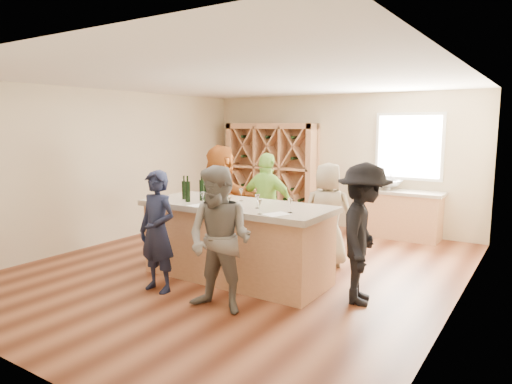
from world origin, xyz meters
The scene contains 36 objects.
floor centered at (0.00, 0.00, -0.05)m, with size 6.00×7.00×0.10m, color brown.
ceiling centered at (0.00, 0.00, 2.85)m, with size 6.00×7.00×0.10m, color white.
wall_back centered at (0.00, 3.55, 1.40)m, with size 6.00×0.10×2.80m, color #CAB792.
wall_front centered at (0.00, -3.55, 1.40)m, with size 6.00×0.10×2.80m, color #CAB792.
wall_left centered at (-3.05, 0.00, 1.40)m, with size 0.10×7.00×2.80m, color #CAB792.
wall_right centered at (3.05, 0.00, 1.40)m, with size 0.10×7.00×2.80m, color #CAB792.
window_frame centered at (1.50, 3.47, 1.75)m, with size 1.30×0.06×1.30m, color white.
window_pane centered at (1.50, 3.44, 1.75)m, with size 1.18×0.01×1.18m, color white.
wine_rack centered at (-1.50, 3.27, 1.10)m, with size 2.20×0.45×2.20m, color tan.
back_counter_base centered at (1.40, 3.20, 0.43)m, with size 1.60×0.58×0.86m, color tan.
back_counter_top centered at (1.40, 3.20, 0.89)m, with size 1.70×0.62×0.06m, color #AB9E8B.
sink centered at (1.20, 3.20, 1.01)m, with size 0.54×0.54×0.19m, color silver.
faucet centered at (1.20, 3.38, 1.07)m, with size 0.02×0.02×0.30m, color silver.
tasting_counter_base centered at (0.20, -0.46, 0.50)m, with size 2.60×1.00×1.00m, color tan.
tasting_counter_top centered at (0.20, -0.46, 1.04)m, with size 2.72×1.12×0.08m, color #AB9E8B.
wine_bottle_a centered at (-0.65, -0.58, 1.21)m, with size 0.07×0.07×0.27m, color black.
wine_bottle_b centered at (-0.45, -0.73, 1.23)m, with size 0.07×0.07×0.29m, color black.
wine_bottle_c centered at (-0.35, -0.53, 1.23)m, with size 0.07×0.07×0.30m, color black.
wine_bottle_d centered at (-0.16, -0.66, 1.23)m, with size 0.08×0.08×0.31m, color black.
wine_bottle_e centered at (-0.08, -0.63, 1.24)m, with size 0.08×0.08×0.32m, color black.
wine_glass_a centered at (-0.06, -0.87, 1.18)m, with size 0.07×0.07×0.19m, color white.
wine_glass_b centered at (0.45, -0.95, 1.16)m, with size 0.06×0.06×0.16m, color white.
wine_glass_c centered at (0.90, -0.95, 1.16)m, with size 0.06×0.06×0.17m, color white.
wine_glass_d centered at (0.66, -0.62, 1.17)m, with size 0.07×0.07×0.18m, color white.
wine_glass_e centered at (1.17, -0.67, 1.17)m, with size 0.07×0.07×0.18m, color white.
tasting_menu_a centered at (-0.13, -0.87, 1.08)m, with size 0.20×0.27×0.00m, color white.
tasting_menu_b centered at (0.40, -0.85, 1.08)m, with size 0.21×0.28×0.00m, color white.
tasting_menu_c centered at (1.08, -0.84, 1.08)m, with size 0.23×0.31×0.00m, color white.
person_near_left centered at (-0.37, -1.42, 0.79)m, with size 0.58×0.42×1.59m, color #191E38.
person_near_right centered at (0.72, -1.50, 0.85)m, with size 0.83×0.45×1.70m, color slate.
person_server centered at (2.00, -0.35, 0.86)m, with size 1.11×0.52×1.72m, color black.
person_far_mid centered at (-0.04, 0.76, 0.86)m, with size 1.00×0.51×1.71m, color #8CC64C.
person_far_right centered at (1.02, 0.79, 0.80)m, with size 0.78×0.51×1.60m, color gray.
person_far_left centered at (-1.02, 0.79, 0.91)m, with size 1.69×0.61×1.83m, color #994C19.
wine_bottle_f centered at (0.25, -0.76, 1.23)m, with size 0.07×0.07×0.30m, color black.
wine_glass_f centered at (0.15, -0.26, 1.17)m, with size 0.07×0.07×0.18m, color white.
Camera 1 is at (3.86, -5.54, 2.15)m, focal length 32.00 mm.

